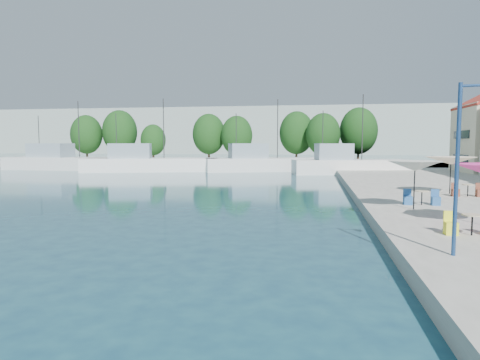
% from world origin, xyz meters
% --- Properties ---
extents(quay_far, '(90.00, 16.00, 0.60)m').
position_xyz_m(quay_far, '(-8.00, 67.00, 0.30)').
color(quay_far, gray).
rests_on(quay_far, ground).
extents(hill_west, '(180.00, 40.00, 16.00)m').
position_xyz_m(hill_west, '(-30.00, 160.00, 8.00)').
color(hill_west, '#98A59C').
rests_on(hill_west, ground).
extents(hill_east, '(140.00, 40.00, 12.00)m').
position_xyz_m(hill_east, '(40.00, 180.00, 6.00)').
color(hill_east, '#98A59C').
rests_on(hill_east, ground).
extents(trawler_01, '(18.50, 5.23, 10.20)m').
position_xyz_m(trawler_01, '(-32.12, 55.27, 1.07)').
color(trawler_01, silver).
rests_on(trawler_01, ground).
extents(trawler_02, '(18.46, 9.60, 10.20)m').
position_xyz_m(trawler_02, '(-18.98, 53.72, 1.07)').
color(trawler_02, white).
rests_on(trawler_02, ground).
extents(trawler_03, '(16.91, 9.84, 10.20)m').
position_xyz_m(trawler_03, '(-3.63, 56.97, 1.07)').
color(trawler_03, silver).
rests_on(trawler_03, ground).
extents(trawler_04, '(14.60, 6.78, 10.20)m').
position_xyz_m(trawler_04, '(7.39, 53.27, 1.07)').
color(trawler_04, silver).
rests_on(trawler_04, ground).
extents(tree_01, '(5.56, 5.56, 8.23)m').
position_xyz_m(tree_01, '(-37.04, 69.97, 5.35)').
color(tree_01, '#3F2B19').
rests_on(tree_01, quay_far).
extents(tree_02, '(6.16, 6.16, 9.12)m').
position_xyz_m(tree_02, '(-31.23, 71.21, 5.86)').
color(tree_02, '#3F2B19').
rests_on(tree_02, quay_far).
extents(tree_03, '(4.42, 4.42, 6.54)m').
position_xyz_m(tree_03, '(-24.91, 71.12, 4.37)').
color(tree_03, '#3F2B19').
rests_on(tree_03, quay_far).
extents(tree_04, '(5.56, 5.56, 8.23)m').
position_xyz_m(tree_04, '(-14.57, 70.43, 5.35)').
color(tree_04, '#3F2B19').
rests_on(tree_04, quay_far).
extents(tree_05, '(5.25, 5.25, 7.77)m').
position_xyz_m(tree_05, '(-9.48, 69.17, 5.08)').
color(tree_05, '#3F2B19').
rests_on(tree_05, quay_far).
extents(tree_06, '(5.79, 5.79, 8.58)m').
position_xyz_m(tree_06, '(0.30, 71.90, 5.55)').
color(tree_06, '#3F2B19').
rests_on(tree_06, quay_far).
extents(tree_07, '(5.41, 5.41, 8.00)m').
position_xyz_m(tree_07, '(4.63, 68.40, 5.22)').
color(tree_07, '#3F2B19').
rests_on(tree_07, quay_far).
extents(tree_08, '(6.11, 6.11, 9.04)m').
position_xyz_m(tree_08, '(10.38, 71.38, 5.82)').
color(tree_08, '#3F2B19').
rests_on(tree_08, quay_far).
extents(umbrella_white, '(2.65, 2.65, 2.41)m').
position_xyz_m(umbrella_white, '(8.26, 21.05, 2.75)').
color(umbrella_white, black).
rests_on(umbrella_white, quay_right).
extents(umbrella_cream, '(3.21, 3.21, 2.40)m').
position_xyz_m(umbrella_cream, '(12.04, 28.32, 2.75)').
color(umbrella_cream, black).
rests_on(umbrella_cream, quay_right).
extents(cafe_table_01, '(1.82, 0.70, 0.76)m').
position_xyz_m(cafe_table_01, '(8.96, 15.13, 0.89)').
color(cafe_table_01, black).
rests_on(cafe_table_01, quay_right).
extents(cafe_table_02, '(1.82, 0.70, 0.76)m').
position_xyz_m(cafe_table_02, '(9.02, 22.71, 0.89)').
color(cafe_table_02, black).
rests_on(cafe_table_02, quay_right).
extents(cafe_table_03, '(1.82, 0.70, 0.76)m').
position_xyz_m(cafe_table_03, '(12.67, 26.95, 0.89)').
color(cafe_table_03, black).
rests_on(cafe_table_03, quay_right).
extents(street_lamp, '(1.03, 0.39, 5.03)m').
position_xyz_m(street_lamp, '(7.76, 12.04, 4.09)').
color(street_lamp, navy).
rests_on(street_lamp, quay_right).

